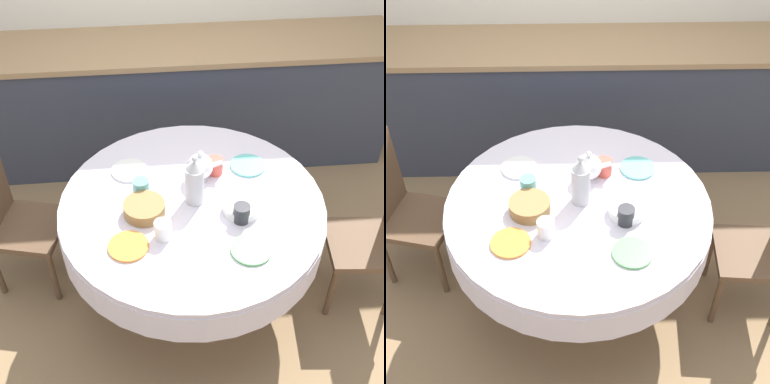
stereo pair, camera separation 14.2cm
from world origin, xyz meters
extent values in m
plane|color=#8E704C|center=(0.00, 0.00, 0.00)|extent=(12.00, 12.00, 0.00)
cube|color=#383D4C|center=(0.00, 1.41, 0.46)|extent=(3.20, 0.60, 0.92)
cube|color=#A37F56|center=(0.00, 1.41, 0.94)|extent=(3.24, 0.64, 0.04)
cylinder|color=brown|center=(0.00, 0.00, 0.02)|extent=(0.44, 0.44, 0.04)
cylinder|color=brown|center=(0.00, 0.00, 0.29)|extent=(0.11, 0.11, 0.50)
cylinder|color=silver|center=(0.00, 0.00, 0.63)|extent=(1.43, 1.43, 0.18)
cylinder|color=silver|center=(0.00, 0.00, 0.74)|extent=(1.42, 1.42, 0.03)
cube|color=brown|center=(0.98, -0.09, 0.42)|extent=(0.43, 0.43, 0.04)
cylinder|color=brown|center=(0.78, -0.25, 0.20)|extent=(0.04, 0.04, 0.40)
cylinder|color=brown|center=(0.82, 0.10, 0.20)|extent=(0.04, 0.04, 0.40)
cylinder|color=brown|center=(1.17, 0.07, 0.20)|extent=(0.04, 0.04, 0.40)
cube|color=brown|center=(-0.95, 0.23, 0.42)|extent=(0.48, 0.48, 0.04)
cylinder|color=brown|center=(-0.74, 0.36, 0.20)|extent=(0.04, 0.04, 0.40)
cylinder|color=brown|center=(-0.82, 0.01, 0.20)|extent=(0.04, 0.04, 0.40)
cylinder|color=brown|center=(-1.08, 0.44, 0.20)|extent=(0.04, 0.04, 0.40)
cylinder|color=orange|center=(-0.34, -0.28, 0.76)|extent=(0.20, 0.20, 0.01)
cylinder|color=white|center=(-0.17, -0.23, 0.80)|extent=(0.09, 0.09, 0.10)
cylinder|color=#5BA85B|center=(0.25, -0.36, 0.76)|extent=(0.20, 0.20, 0.01)
cylinder|color=#28282D|center=(0.24, -0.15, 0.80)|extent=(0.09, 0.09, 0.10)
cylinder|color=white|center=(-0.33, 0.29, 0.76)|extent=(0.20, 0.20, 0.01)
cylinder|color=#5BA39E|center=(-0.27, 0.09, 0.80)|extent=(0.09, 0.09, 0.10)
cylinder|color=#60BCB7|center=(0.35, 0.27, 0.76)|extent=(0.20, 0.20, 0.01)
cylinder|color=#CC4C3D|center=(0.15, 0.24, 0.80)|extent=(0.09, 0.09, 0.10)
cylinder|color=#B2B2B7|center=(0.01, 0.02, 0.86)|extent=(0.10, 0.10, 0.22)
cone|color=#B2B2B7|center=(0.01, 0.02, 1.00)|extent=(0.09, 0.09, 0.05)
sphere|color=#B2B2B7|center=(0.01, 0.02, 1.04)|extent=(0.03, 0.03, 0.03)
cylinder|color=white|center=(0.06, 0.20, 0.76)|extent=(0.08, 0.08, 0.01)
sphere|color=white|center=(0.06, 0.20, 0.84)|extent=(0.15, 0.15, 0.15)
cylinder|color=white|center=(0.15, 0.20, 0.84)|extent=(0.08, 0.03, 0.05)
sphere|color=white|center=(0.06, 0.20, 0.93)|extent=(0.03, 0.03, 0.03)
cylinder|color=olive|center=(-0.25, -0.05, 0.79)|extent=(0.22, 0.22, 0.07)
cylinder|color=silver|center=(0.25, -0.08, 0.78)|extent=(0.20, 0.20, 0.05)
camera|label=1|loc=(-0.19, -2.05, 2.72)|focal=50.00mm
camera|label=2|loc=(-0.05, -2.06, 2.72)|focal=50.00mm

